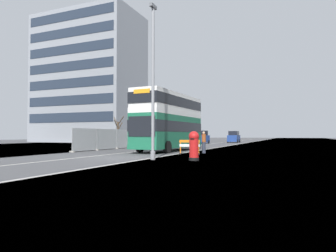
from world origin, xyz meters
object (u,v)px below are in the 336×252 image
Objects in this scene: double_decker_bus at (169,121)px; car_receding_mid at (201,138)px; car_oncoming_near at (179,138)px; car_receding_far at (234,137)px; lamppost_foreground at (153,86)px; roadworks_barrier at (190,145)px; red_pillar_postbox at (194,144)px; pedestrian_at_kerb at (204,142)px.

double_decker_bus is 23.18m from car_receding_mid.
car_oncoming_near is 1.16× the size of car_receding_far.
lamppost_foreground reaches higher than roadworks_barrier.
double_decker_bus is at bearing 120.75° from red_pillar_postbox.
car_receding_far is at bearing 96.85° from pedestrian_at_kerb.
car_oncoming_near is (-7.57, 24.10, -3.45)m from lamppost_foreground.
car_receding_mid is (-3.91, 22.78, -1.74)m from double_decker_bus.
roadworks_barrier is 36.06m from car_receding_far.
pedestrian_at_kerb is at bearing -83.15° from car_receding_far.
car_receding_mid is at bearing 106.16° from red_pillar_postbox.
roadworks_barrier is (3.19, -3.63, -2.09)m from double_decker_bus.
lamppost_foreground is 4.30m from red_pillar_postbox.
lamppost_foreground is 2.21× the size of car_receding_mid.
car_receding_mid is (0.87, 7.87, 0.03)m from car_oncoming_near.
lamppost_foreground reaches higher than car_receding_far.
lamppost_foreground reaches higher than pedestrian_at_kerb.
car_oncoming_near is at bearing 107.75° from double_decker_bus.
car_receding_far is at bearing 69.18° from car_receding_mid.
car_receding_mid is (-9.16, 31.61, 0.09)m from red_pillar_postbox.
lamppost_foreground is 5.53× the size of red_pillar_postbox.
pedestrian_at_kerb reaches higher than roadworks_barrier.
roadworks_barrier is 1.86m from pedestrian_at_kerb.
car_receding_far is (-3.10, 41.45, -3.42)m from lamppost_foreground.
car_receding_mid reaches higher than red_pillar_postbox.
pedestrian_at_kerb is at bearing -72.64° from car_receding_mid.
pedestrian_at_kerb is (4.10, -34.15, -0.14)m from car_receding_far.
red_pillar_postbox is at bearing -73.84° from car_receding_mid.
double_decker_bus is at bearing -80.27° from car_receding_mid.
double_decker_bus is 5.86× the size of pedestrian_at_kerb.
car_oncoming_near is (-10.03, 23.74, 0.06)m from red_pillar_postbox.
double_decker_bus reaches higher than roadworks_barrier.
red_pillar_postbox reaches higher than roadworks_barrier.
car_receding_far is at bearing 95.55° from roadworks_barrier.
double_decker_bus is at bearing -89.47° from car_receding_far.
roadworks_barrier is 0.36× the size of car_oncoming_near.
car_receding_far reaches higher than pedestrian_at_kerb.
red_pillar_postbox is (2.46, 0.36, -3.52)m from lamppost_foreground.
double_decker_bus is at bearing 131.33° from roadworks_barrier.
lamppost_foreground is 32.84m from car_receding_mid.
car_receding_far reaches higher than car_oncoming_near.
lamppost_foreground reaches higher than double_decker_bus.
pedestrian_at_kerb is at bearing 101.80° from red_pillar_postbox.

